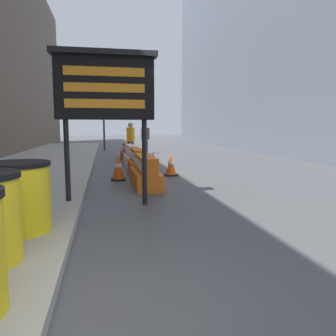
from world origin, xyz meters
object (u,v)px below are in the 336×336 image
object	(u,v)px
jersey_barrier_orange_near	(146,173)
message_board	(105,89)
traffic_cone_far	(171,165)
traffic_light_near_curb	(104,112)
jersey_barrier_orange_far	(137,163)
pedestrian_passerby	(131,138)
jersey_barrier_red_striped	(127,152)
traffic_cone_mid	(118,168)
traffic_cone_near	(153,164)
barrel_drum_back	(18,197)
jersey_barrier_white	(131,156)
pedestrian_worker	(145,136)

from	to	relation	value
jersey_barrier_orange_near	message_board	bearing A→B (deg)	-116.14
traffic_cone_far	traffic_light_near_curb	size ratio (longest dim) A/B	0.21
jersey_barrier_orange_far	pedestrian_passerby	xyz separation A→B (m)	(0.20, 5.10, 0.68)
traffic_light_near_curb	pedestrian_passerby	distance (m)	6.68
message_board	jersey_barrier_orange_near	xyz separation A→B (m)	(1.02, 2.07, -1.92)
jersey_barrier_red_striped	traffic_cone_mid	distance (m)	6.31
jersey_barrier_red_striped	traffic_cone_near	distance (m)	5.78
jersey_barrier_red_striped	message_board	bearing A→B (deg)	-96.11
barrel_drum_back	jersey_barrier_red_striped	size ratio (longest dim) A/B	0.46
jersey_barrier_orange_far	jersey_barrier_red_striped	xyz separation A→B (m)	(-0.00, 5.14, -0.03)
traffic_cone_near	pedestrian_passerby	distance (m)	5.76
traffic_cone_mid	message_board	bearing A→B (deg)	-96.07
jersey_barrier_orange_far	traffic_cone_near	size ratio (longest dim) A/B	2.62
jersey_barrier_orange_far	barrel_drum_back	bearing A→B (deg)	-109.69
jersey_barrier_white	traffic_cone_far	size ratio (longest dim) A/B	2.91
traffic_cone_mid	traffic_cone_far	size ratio (longest dim) A/B	1.03
barrel_drum_back	traffic_cone_mid	bearing A→B (deg)	73.05
jersey_barrier_orange_near	jersey_barrier_white	bearing A→B (deg)	90.00
traffic_cone_far	traffic_light_near_curb	world-z (taller)	traffic_light_near_curb
message_board	jersey_barrier_orange_near	size ratio (longest dim) A/B	1.44
jersey_barrier_orange_far	pedestrian_passerby	size ratio (longest dim) A/B	1.16
barrel_drum_back	jersey_barrier_red_striped	world-z (taller)	barrel_drum_back
jersey_barrier_red_striped	traffic_cone_near	size ratio (longest dim) A/B	2.65
traffic_cone_near	traffic_cone_far	size ratio (longest dim) A/B	1.08
jersey_barrier_red_striped	traffic_cone_far	distance (m)	5.77
barrel_drum_back	pedestrian_worker	size ratio (longest dim) A/B	0.55
message_board	jersey_barrier_orange_near	world-z (taller)	message_board
traffic_cone_near	message_board	bearing A→B (deg)	-111.50
jersey_barrier_red_striped	traffic_cone_near	world-z (taller)	traffic_cone_near
pedestrian_worker	pedestrian_passerby	xyz separation A→B (m)	(-1.07, -3.02, 0.02)
barrel_drum_back	traffic_cone_far	distance (m)	6.52
jersey_barrier_orange_far	jersey_barrier_white	size ratio (longest dim) A/B	0.98
traffic_light_near_curb	traffic_cone_far	bearing A→B (deg)	-80.09
barrel_drum_back	jersey_barrier_white	size ratio (longest dim) A/B	0.45
traffic_cone_far	pedestrian_passerby	distance (m)	5.74
jersey_barrier_orange_far	traffic_cone_near	bearing A→B (deg)	-54.01
jersey_barrier_orange_near	traffic_cone_mid	bearing A→B (deg)	120.59
jersey_barrier_orange_near	jersey_barrier_orange_far	distance (m)	2.28
traffic_cone_far	traffic_cone_near	bearing A→B (deg)	-171.70
traffic_cone_mid	traffic_light_near_curb	distance (m)	12.81
jersey_barrier_white	pedestrian_worker	distance (m)	5.72
traffic_cone_far	traffic_cone_mid	bearing A→B (deg)	-160.69
jersey_barrier_white	traffic_cone_far	world-z (taller)	jersey_barrier_white
traffic_light_near_curb	traffic_cone_mid	bearing A→B (deg)	-88.26
pedestrian_passerby	jersey_barrier_red_striped	bearing A→B (deg)	96.90
message_board	traffic_cone_mid	bearing A→B (deg)	83.93
jersey_barrier_orange_near	jersey_barrier_red_striped	bearing A→B (deg)	90.00
jersey_barrier_white	traffic_cone_near	size ratio (longest dim) A/B	2.68
jersey_barrier_white	barrel_drum_back	bearing A→B (deg)	-104.16
jersey_barrier_orange_far	jersey_barrier_white	bearing A→B (deg)	90.00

